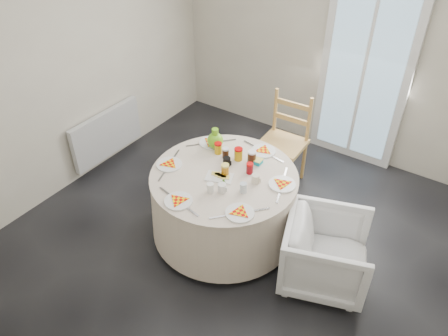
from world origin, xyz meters
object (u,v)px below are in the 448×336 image
Objects in this scene: wooden_chair at (282,146)px; armchair at (327,248)px; radiator at (107,134)px; green_pitcher at (215,135)px; table at (224,204)px.

wooden_chair reaches higher than armchair.
radiator is at bearing 66.75° from armchair.
wooden_chair is 1.42m from armchair.
radiator is 2.87m from armchair.
armchair is 3.51× the size of green_pitcher.
radiator is at bearing 177.52° from green_pitcher.
wooden_chair is 0.91m from green_pitcher.
armchair is 1.47m from green_pitcher.
radiator is 0.96× the size of wooden_chair.
green_pitcher is (-1.36, 0.30, 0.48)m from armchair.
table is at bearing 72.21° from armchair.
wooden_chair reaches higher than green_pitcher.
wooden_chair reaches higher than radiator.
green_pitcher is (1.51, 0.07, 0.49)m from radiator.
armchair is at bearing -17.72° from green_pitcher.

